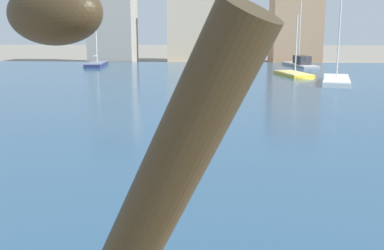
{
  "coord_description": "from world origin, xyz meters",
  "views": [
    {
      "loc": [
        2.14,
        2.01,
        4.68
      ],
      "look_at": [
        1.4,
        13.8,
        2.2
      ],
      "focal_mm": 42.31,
      "sensor_mm": 36.0,
      "label": 1
    }
  ],
  "objects_px": {
    "sailboat_navy": "(98,65)",
    "sailboat_grey": "(298,65)",
    "sailboat_white": "(336,82)",
    "sailboat_yellow": "(295,77)"
  },
  "relations": [
    {
      "from": "sailboat_white",
      "to": "sailboat_grey",
      "type": "bearing_deg",
      "value": 90.69
    },
    {
      "from": "sailboat_white",
      "to": "sailboat_yellow",
      "type": "bearing_deg",
      "value": 118.09
    },
    {
      "from": "sailboat_navy",
      "to": "sailboat_yellow",
      "type": "relative_size",
      "value": 1.16
    },
    {
      "from": "sailboat_navy",
      "to": "sailboat_grey",
      "type": "height_order",
      "value": "sailboat_grey"
    },
    {
      "from": "sailboat_grey",
      "to": "sailboat_white",
      "type": "relative_size",
      "value": 1.03
    },
    {
      "from": "sailboat_white",
      "to": "sailboat_yellow",
      "type": "relative_size",
      "value": 1.43
    },
    {
      "from": "sailboat_grey",
      "to": "sailboat_white",
      "type": "distance_m",
      "value": 17.52
    },
    {
      "from": "sailboat_navy",
      "to": "sailboat_grey",
      "type": "bearing_deg",
      "value": 2.39
    },
    {
      "from": "sailboat_yellow",
      "to": "sailboat_white",
      "type": "bearing_deg",
      "value": -61.91
    },
    {
      "from": "sailboat_navy",
      "to": "sailboat_white",
      "type": "bearing_deg",
      "value": -33.63
    }
  ]
}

